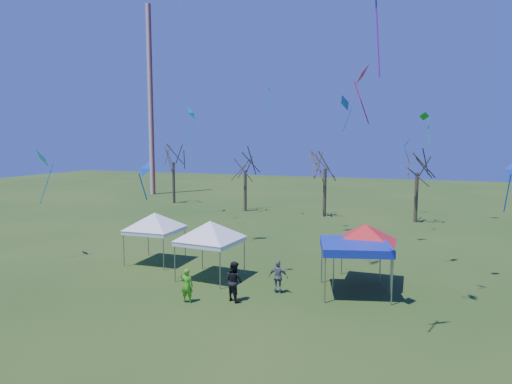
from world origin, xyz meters
TOP-DOWN VIEW (x-y plane):
  - ground at (0.00, 0.00)m, footprint 140.00×140.00m
  - radio_mast at (-28.00, 34.00)m, footprint 0.70×0.70m
  - tree_0 at (-20.85, 27.38)m, footprint 3.83×3.83m
  - tree_1 at (-10.77, 24.65)m, footprint 3.42×3.42m
  - tree_2 at (-2.37, 24.38)m, footprint 3.71×3.71m
  - tree_3 at (6.03, 24.04)m, footprint 3.59×3.59m
  - tent_white_west at (-8.59, 4.18)m, footprint 4.02×4.02m
  - tent_white_mid at (-4.06, 2.47)m, footprint 4.10×4.10m
  - tent_red at (3.85, 4.28)m, footprint 4.15×4.15m
  - tent_blue at (3.55, 2.71)m, footprint 3.92×3.92m
  - person_green at (-3.49, -1.20)m, footprint 0.62×0.45m
  - person_dark at (-1.53, -0.26)m, footprint 1.13×1.04m
  - person_grey at (0.08, 1.46)m, footprint 0.96×0.44m
  - kite_14 at (-15.47, 2.69)m, footprint 1.51×1.33m
  - kite_13 at (-7.12, 21.47)m, footprint 0.87×1.13m
  - kite_19 at (5.11, 22.21)m, footprint 0.63×0.86m
  - kite_1 at (-6.60, 0.31)m, footprint 1.00×0.78m
  - kite_22 at (6.46, 22.10)m, footprint 1.06×0.95m
  - kite_11 at (1.03, 14.59)m, footprint 1.19×1.34m
  - kite_2 at (-14.96, 21.11)m, footprint 0.80×1.39m
  - kite_27 at (4.09, -0.58)m, footprint 0.67×1.01m

SIDE VIEW (x-z plane):
  - ground at x=0.00m, z-range 0.00..0.00m
  - person_green at x=-3.49m, z-range 0.00..1.59m
  - person_grey at x=0.08m, z-range 0.00..1.61m
  - person_dark at x=-1.53m, z-range 0.00..1.87m
  - tent_blue at x=3.55m, z-range 1.06..3.58m
  - tent_white_west at x=-8.59m, z-range 1.09..4.63m
  - tent_white_mid at x=-4.06m, z-range 1.11..4.74m
  - tent_red at x=3.85m, z-range 1.12..4.79m
  - tree_1 at x=-10.77m, z-range 2.02..9.56m
  - kite_1 at x=-6.60m, z-range 4.96..6.97m
  - tree_3 at x=6.03m, z-range 2.12..10.03m
  - tree_2 at x=-2.37m, z-range 2.20..10.38m
  - kite_14 at x=-15.47m, z-range 4.59..7.99m
  - tree_0 at x=-20.85m, z-range 2.27..10.70m
  - kite_19 at x=5.11m, z-range 6.03..8.18m
  - kite_22 at x=6.46m, z-range 7.82..10.76m
  - kite_27 at x=4.09m, z-range 8.80..11.17m
  - kite_2 at x=-14.96m, z-range 8.33..11.65m
  - kite_11 at x=1.03m, z-range 8.72..11.43m
  - kite_13 at x=-7.12m, z-range 10.73..13.37m
  - radio_mast at x=-28.00m, z-range 0.00..25.00m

